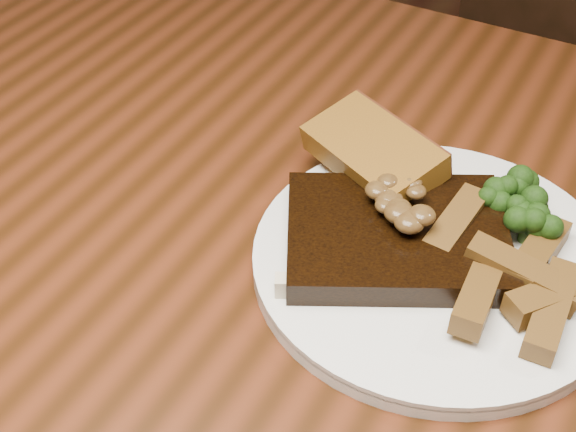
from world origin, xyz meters
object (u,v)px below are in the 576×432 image
Objects in this scene: plate at (434,263)px; potato_wedges at (518,260)px; steak at (397,238)px; dining_table at (302,330)px; garlic_bread at (372,170)px.

potato_wedges is (0.06, 0.02, 0.02)m from plate.
dining_table is at bearing 177.01° from steak.
garlic_bread is (-0.08, 0.06, 0.02)m from plate.
garlic_bread is (0.01, 0.10, 0.12)m from dining_table.
steak is (0.07, 0.03, 0.12)m from dining_table.
garlic_bread is at bearing 81.59° from dining_table.
potato_wedges is at bearing -13.88° from steak.
dining_table is 0.14m from steak.
plate is 1.68× the size of steak.
plate reaches higher than dining_table.
steak is 0.09m from potato_wedges.
dining_table is at bearing -159.33° from plate.
dining_table is 13.38× the size of garlic_bread.
plate is 0.04m from steak.
steak is 1.52× the size of potato_wedges.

